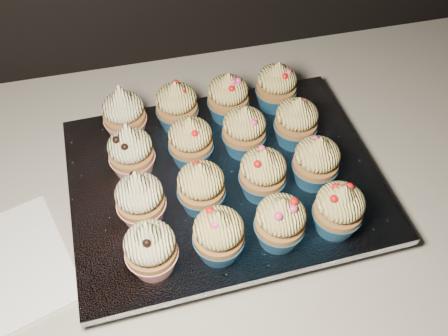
% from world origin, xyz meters
% --- Properties ---
extents(cabinet, '(2.40, 0.60, 0.86)m').
position_xyz_m(cabinet, '(0.00, 1.70, 0.43)').
color(cabinet, black).
rests_on(cabinet, ground).
extents(worktop, '(2.44, 0.64, 0.04)m').
position_xyz_m(worktop, '(0.00, 1.70, 0.88)').
color(worktop, beige).
rests_on(worktop, cabinet).
extents(baking_tray, '(0.40, 0.31, 0.02)m').
position_xyz_m(baking_tray, '(-0.17, 1.68, 0.91)').
color(baking_tray, black).
rests_on(baking_tray, worktop).
extents(foil_lining, '(0.43, 0.34, 0.01)m').
position_xyz_m(foil_lining, '(-0.17, 1.68, 0.93)').
color(foil_lining, silver).
rests_on(foil_lining, baking_tray).
extents(cupcake_0, '(0.06, 0.06, 0.10)m').
position_xyz_m(cupcake_0, '(-0.29, 1.56, 0.97)').
color(cupcake_0, red).
rests_on(cupcake_0, foil_lining).
extents(cupcake_1, '(0.06, 0.06, 0.08)m').
position_xyz_m(cupcake_1, '(-0.21, 1.56, 0.97)').
color(cupcake_1, '#1A507E').
rests_on(cupcake_1, foil_lining).
extents(cupcake_2, '(0.06, 0.06, 0.08)m').
position_xyz_m(cupcake_2, '(-0.13, 1.56, 0.97)').
color(cupcake_2, '#1A507E').
rests_on(cupcake_2, foil_lining).
extents(cupcake_3, '(0.06, 0.06, 0.08)m').
position_xyz_m(cupcake_3, '(-0.05, 1.56, 0.97)').
color(cupcake_3, '#1A507E').
rests_on(cupcake_3, foil_lining).
extents(cupcake_4, '(0.06, 0.06, 0.10)m').
position_xyz_m(cupcake_4, '(-0.29, 1.63, 0.97)').
color(cupcake_4, red).
rests_on(cupcake_4, foil_lining).
extents(cupcake_5, '(0.06, 0.06, 0.08)m').
position_xyz_m(cupcake_5, '(-0.21, 1.64, 0.97)').
color(cupcake_5, '#1A507E').
rests_on(cupcake_5, foil_lining).
extents(cupcake_6, '(0.06, 0.06, 0.08)m').
position_xyz_m(cupcake_6, '(-0.13, 1.64, 0.97)').
color(cupcake_6, '#1A507E').
rests_on(cupcake_6, foil_lining).
extents(cupcake_7, '(0.06, 0.06, 0.08)m').
position_xyz_m(cupcake_7, '(-0.05, 1.64, 0.97)').
color(cupcake_7, '#1A507E').
rests_on(cupcake_7, foil_lining).
extents(cupcake_8, '(0.06, 0.06, 0.10)m').
position_xyz_m(cupcake_8, '(-0.29, 1.72, 0.97)').
color(cupcake_8, red).
rests_on(cupcake_8, foil_lining).
extents(cupcake_9, '(0.06, 0.06, 0.08)m').
position_xyz_m(cupcake_9, '(-0.21, 1.72, 0.97)').
color(cupcake_9, '#1A507E').
rests_on(cupcake_9, foil_lining).
extents(cupcake_10, '(0.06, 0.06, 0.08)m').
position_xyz_m(cupcake_10, '(-0.13, 1.72, 0.97)').
color(cupcake_10, '#1A507E').
rests_on(cupcake_10, foil_lining).
extents(cupcake_11, '(0.06, 0.06, 0.08)m').
position_xyz_m(cupcake_11, '(-0.06, 1.72, 0.97)').
color(cupcake_11, '#1A507E').
rests_on(cupcake_11, foil_lining).
extents(cupcake_12, '(0.06, 0.06, 0.10)m').
position_xyz_m(cupcake_12, '(-0.29, 1.79, 0.97)').
color(cupcake_12, red).
rests_on(cupcake_12, foil_lining).
extents(cupcake_13, '(0.06, 0.06, 0.08)m').
position_xyz_m(cupcake_13, '(-0.22, 1.79, 0.97)').
color(cupcake_13, '#1A507E').
rests_on(cupcake_13, foil_lining).
extents(cupcake_14, '(0.06, 0.06, 0.08)m').
position_xyz_m(cupcake_14, '(-0.14, 1.79, 0.97)').
color(cupcake_14, '#1A507E').
rests_on(cupcake_14, foil_lining).
extents(cupcake_15, '(0.06, 0.06, 0.08)m').
position_xyz_m(cupcake_15, '(-0.06, 1.80, 0.97)').
color(cupcake_15, '#1A507E').
rests_on(cupcake_15, foil_lining).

